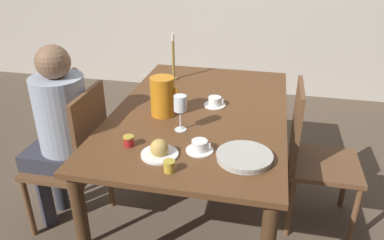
% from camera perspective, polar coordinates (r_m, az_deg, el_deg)
% --- Properties ---
extents(ground_plane, '(20.00, 20.00, 0.00)m').
position_cam_1_polar(ground_plane, '(2.69, 1.13, -12.82)').
color(ground_plane, brown).
extents(dining_table, '(1.04, 1.61, 0.73)m').
position_cam_1_polar(dining_table, '(2.34, 1.27, -0.58)').
color(dining_table, brown).
rests_on(dining_table, ground_plane).
extents(chair_person_side, '(0.42, 0.42, 0.93)m').
position_cam_1_polar(chair_person_side, '(2.38, -17.22, -5.49)').
color(chair_person_side, brown).
rests_on(chair_person_side, ground_plane).
extents(chair_opposite, '(0.42, 0.42, 0.93)m').
position_cam_1_polar(chair_opposite, '(2.42, 17.96, -5.07)').
color(chair_opposite, brown).
rests_on(chair_opposite, ground_plane).
extents(person_seated, '(0.39, 0.41, 1.18)m').
position_cam_1_polar(person_seated, '(2.34, -19.63, -0.66)').
color(person_seated, '#33333D').
rests_on(person_seated, ground_plane).
extents(red_pitcher, '(0.17, 0.14, 0.23)m').
position_cam_1_polar(red_pitcher, '(2.20, -4.51, 3.63)').
color(red_pitcher, orange).
rests_on(red_pitcher, dining_table).
extents(wine_glass_water, '(0.07, 0.07, 0.20)m').
position_cam_1_polar(wine_glass_water, '(2.00, -1.81, 2.31)').
color(wine_glass_water, white).
rests_on(wine_glass_water, dining_table).
extents(teacup_near_person, '(0.14, 0.14, 0.06)m').
position_cam_1_polar(teacup_near_person, '(1.86, 1.17, -4.09)').
color(teacup_near_person, white).
rests_on(teacup_near_person, dining_table).
extents(teacup_across, '(0.14, 0.14, 0.06)m').
position_cam_1_polar(teacup_across, '(2.35, 3.49, 2.75)').
color(teacup_across, white).
rests_on(teacup_across, dining_table).
extents(serving_tray, '(0.27, 0.27, 0.03)m').
position_cam_1_polar(serving_tray, '(1.81, 7.99, -5.57)').
color(serving_tray, '#B7B2A8').
rests_on(serving_tray, dining_table).
extents(bread_plate, '(0.18, 0.18, 0.09)m').
position_cam_1_polar(bread_plate, '(1.83, -4.98, -4.62)').
color(bread_plate, white).
rests_on(bread_plate, dining_table).
extents(jam_jar_amber, '(0.05, 0.05, 0.05)m').
position_cam_1_polar(jam_jar_amber, '(1.70, -3.49, -6.96)').
color(jam_jar_amber, gold).
rests_on(jam_jar_amber, dining_table).
extents(jam_jar_red, '(0.05, 0.05, 0.05)m').
position_cam_1_polar(jam_jar_red, '(1.93, -9.62, -3.08)').
color(jam_jar_red, '#A81E1E').
rests_on(jam_jar_red, dining_table).
extents(candlestick_tall, '(0.06, 0.06, 0.34)m').
position_cam_1_polar(candlestick_tall, '(2.76, -2.85, 8.84)').
color(candlestick_tall, olive).
rests_on(candlestick_tall, dining_table).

